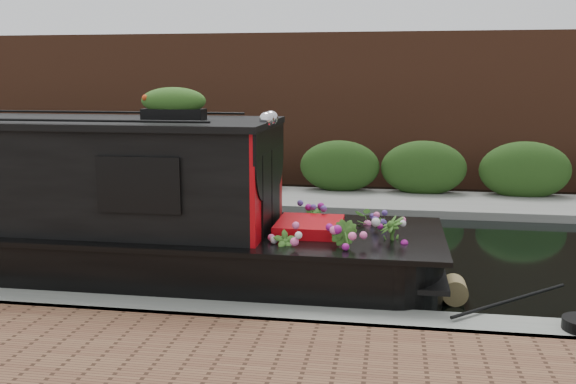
# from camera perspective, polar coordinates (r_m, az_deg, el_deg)

# --- Properties ---
(ground) EXTENTS (80.00, 80.00, 0.00)m
(ground) POSITION_cam_1_polar(r_m,az_deg,el_deg) (11.13, -9.49, -4.93)
(ground) COLOR black
(ground) RESTS_ON ground
(near_bank_coping) EXTENTS (40.00, 0.60, 0.50)m
(near_bank_coping) POSITION_cam_1_polar(r_m,az_deg,el_deg) (8.23, -17.03, -10.78)
(near_bank_coping) COLOR slate
(near_bank_coping) RESTS_ON ground
(far_bank_path) EXTENTS (40.00, 2.40, 0.34)m
(far_bank_path) POSITION_cam_1_polar(r_m,az_deg,el_deg) (15.05, -4.34, -0.81)
(far_bank_path) COLOR slate
(far_bank_path) RESTS_ON ground
(far_hedge) EXTENTS (40.00, 1.10, 2.80)m
(far_hedge) POSITION_cam_1_polar(r_m,az_deg,el_deg) (15.91, -3.58, -0.19)
(far_hedge) COLOR #234316
(far_hedge) RESTS_ON ground
(far_brick_wall) EXTENTS (40.00, 1.00, 8.00)m
(far_brick_wall) POSITION_cam_1_polar(r_m,az_deg,el_deg) (17.93, -2.07, 1.02)
(far_brick_wall) COLOR #5A301E
(far_brick_wall) RESTS_ON ground
(rope_fender) EXTENTS (0.33, 0.37, 0.33)m
(rope_fender) POSITION_cam_1_polar(r_m,az_deg,el_deg) (8.67, 14.55, -8.42)
(rope_fender) COLOR olive
(rope_fender) RESTS_ON ground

